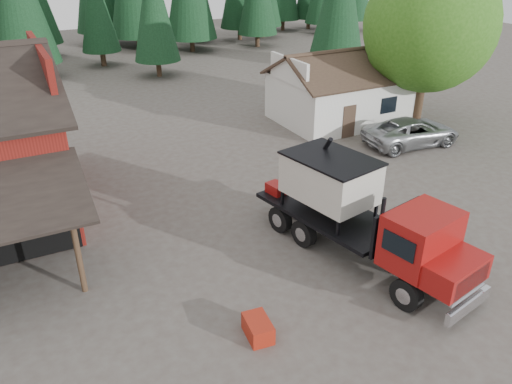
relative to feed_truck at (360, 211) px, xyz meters
name	(u,v)px	position (x,y,z in m)	size (l,w,h in m)	color
ground	(257,278)	(-4.00, 0.51, -1.93)	(120.00, 120.00, 0.00)	#4B423B
farmhouse	(340,95)	(9.00, 13.50, -0.27)	(8.60, 6.42, 4.65)	silver
deciduous_tree	(430,30)	(13.01, 10.48, 3.97)	(8.00, 8.00, 10.20)	#382619
conifer_backdrop	(67,57)	(-4.00, 42.51, -1.93)	(76.00, 16.00, 16.00)	black
near_pine_b	(153,5)	(2.00, 30.51, 3.95)	(3.96, 3.96, 10.40)	#382619
feed_truck	(360,211)	(0.00, 0.00, 0.00)	(4.15, 9.46, 4.14)	black
silver_car	(412,132)	(10.00, 7.78, -1.13)	(2.66, 5.76, 1.60)	#A5A9AD
equip_box	(258,328)	(-5.33, -2.11, -1.63)	(0.70, 1.10, 0.60)	maroon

